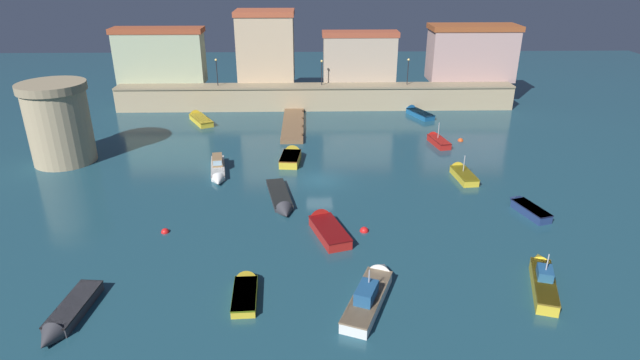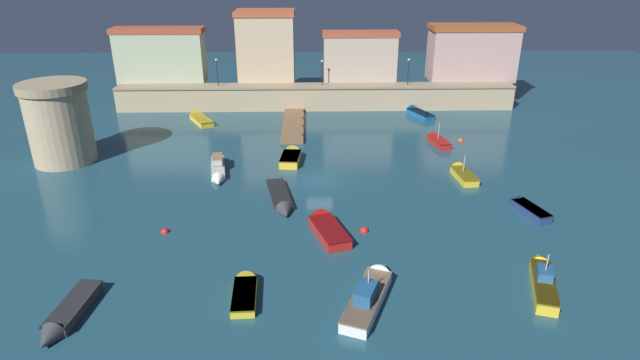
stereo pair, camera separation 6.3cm
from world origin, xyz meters
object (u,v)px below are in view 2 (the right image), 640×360
Objects in this scene: quay_lamp_1 at (322,68)px; moored_boat_4 at (526,208)px; moored_boat_1 at (542,278)px; mooring_buoy_2 at (165,232)px; moored_boat_7 at (245,288)px; moored_boat_12 at (416,112)px; moored_boat_6 at (461,173)px; moored_boat_11 at (371,291)px; fortress_tower at (59,122)px; moored_boat_8 at (291,156)px; moored_boat_2 at (199,118)px; moored_boat_3 at (66,317)px; moored_boat_5 at (218,169)px; quay_lamp_0 at (217,68)px; moored_boat_10 at (437,140)px; mooring_buoy_0 at (364,231)px; mooring_buoy_1 at (461,141)px; quay_lamp_2 at (408,67)px; moored_boat_9 at (281,201)px; moored_boat_0 at (325,226)px.

quay_lamp_1 is 0.71× the size of moored_boat_4.
moored_boat_1 reaches higher than mooring_buoy_2.
moored_boat_1 is at bearing -91.64° from moored_boat_7.
moored_boat_12 reaches higher than mooring_buoy_2.
moored_boat_11 is (-10.88, -19.10, 0.15)m from moored_boat_6.
fortress_tower is 37.73m from moored_boat_11.
fortress_tower is 1.63× the size of moored_boat_6.
mooring_buoy_2 is at bearing 154.04° from moored_boat_8.
moored_boat_3 is at bearing 151.54° from moored_boat_2.
moored_boat_5 is at bearing 171.93° from moored_boat_3.
quay_lamp_0 is 0.57× the size of moored_boat_2.
quay_lamp_0 reaches higher than moored_boat_11.
moored_boat_7 reaches higher than mooring_buoy_2.
quay_lamp_1 is 19.92m from moored_boat_10.
moored_boat_5 is 1.42× the size of moored_boat_8.
moored_boat_3 is 34.89m from moored_boat_4.
mooring_buoy_0 is (16.45, -34.71, -5.69)m from quay_lamp_0.
quay_lamp_0 is 0.75× the size of moored_boat_4.
moored_boat_2 is at bearing 51.66° from moored_boat_6.
moored_boat_11 is 32.33m from mooring_buoy_1.
quay_lamp_2 is at bearing 105.77° from mooring_buoy_1.
moored_boat_8 is at bearing -128.16° from quay_lamp_2.
moored_boat_0 is at bearing 25.64° from moored_boat_9.
moored_boat_1 is 28.21m from mooring_buoy_1.
moored_boat_10 is (16.30, 5.00, -0.06)m from moored_boat_8.
quay_lamp_0 reaches higher than moored_boat_2.
moored_boat_9 is at bearing -10.43° from moored_boat_7.
quay_lamp_2 is 0.58× the size of moored_boat_3.
moored_boat_0 is 3.04m from mooring_buoy_0.
moored_boat_8 is 10.22m from moored_boat_9.
fortress_tower is 1.33× the size of moored_boat_0.
moored_boat_3 is 8.69× the size of mooring_buoy_0.
moored_boat_8 is (-16.86, 22.51, -0.07)m from moored_boat_1.
moored_boat_7 is 12.81m from moored_boat_9.
quay_lamp_2 reaches higher than moored_boat_8.
moored_boat_12 is (10.55, 39.93, -0.17)m from moored_boat_11.
quay_lamp_1 reaches higher than moored_boat_8.
mooring_buoy_2 is at bearing 117.48° from moored_boat_10.
quay_lamp_0 is at bearing 91.79° from mooring_buoy_2.
moored_boat_1 is at bearing -29.60° from fortress_tower.
fortress_tower reaches higher than moored_boat_0.
moored_boat_10 is 7.79× the size of mooring_buoy_1.
fortress_tower is 12.87× the size of mooring_buoy_1.
moored_boat_0 is 18.70m from moored_boat_3.
moored_boat_10 is 7.13× the size of mooring_buoy_0.
quay_lamp_0 is at bearing 8.04° from moored_boat_7.
mooring_buoy_2 is (-24.65, -34.52, -5.64)m from quay_lamp_2.
quay_lamp_2 is at bearing 26.46° from fortress_tower.
moored_boat_8 is 17.05m from moored_boat_10.
moored_boat_12 is 33.02m from mooring_buoy_0.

